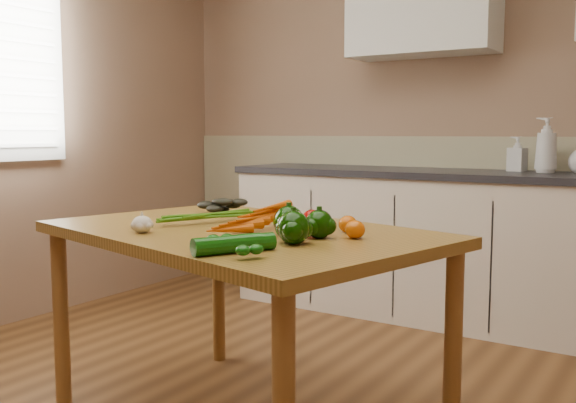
% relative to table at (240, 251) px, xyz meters
% --- Properties ---
extents(room, '(4.04, 5.04, 2.64)m').
position_rel_table_xyz_m(room, '(0.03, -0.17, 0.56)').
color(room, brown).
rests_on(room, ground).
extents(counter_run, '(2.84, 0.64, 1.14)m').
position_rel_table_xyz_m(counter_run, '(0.24, 1.85, -0.23)').
color(counter_run, beige).
rests_on(counter_run, ground).
extents(table, '(1.62, 1.24, 0.77)m').
position_rel_table_xyz_m(table, '(0.00, 0.00, 0.00)').
color(table, olive).
rests_on(table, ground).
extents(soap_bottle_a, '(0.13, 0.13, 0.31)m').
position_rel_table_xyz_m(soap_bottle_a, '(0.69, 1.91, 0.37)').
color(soap_bottle_a, silver).
rests_on(soap_bottle_a, counter_run).
extents(soap_bottle_b, '(0.11, 0.11, 0.20)m').
position_rel_table_xyz_m(soap_bottle_b, '(0.52, 1.99, 0.31)').
color(soap_bottle_b, silver).
rests_on(soap_bottle_b, counter_run).
extents(carrot_bunch, '(0.31, 0.26, 0.07)m').
position_rel_table_xyz_m(carrot_bunch, '(-0.01, 0.01, 0.12)').
color(carrot_bunch, '#CC5204').
rests_on(carrot_bunch, table).
extents(leafy_greens, '(0.21, 0.19, 0.10)m').
position_rel_table_xyz_m(leafy_greens, '(-0.33, 0.30, 0.14)').
color(leafy_greens, black).
rests_on(leafy_greens, table).
extents(garlic_bulb, '(0.07, 0.07, 0.06)m').
position_rel_table_xyz_m(garlic_bulb, '(-0.22, -0.27, 0.12)').
color(garlic_bulb, beige).
rests_on(garlic_bulb, table).
extents(pepper_a, '(0.10, 0.10, 0.10)m').
position_rel_table_xyz_m(pepper_a, '(0.25, -0.06, 0.14)').
color(pepper_a, black).
rests_on(pepper_a, table).
extents(pepper_b, '(0.09, 0.09, 0.09)m').
position_rel_table_xyz_m(pepper_b, '(0.36, -0.03, 0.13)').
color(pepper_b, black).
rests_on(pepper_b, table).
extents(pepper_c, '(0.10, 0.10, 0.10)m').
position_rel_table_xyz_m(pepper_c, '(0.35, -0.18, 0.14)').
color(pepper_c, black).
rests_on(pepper_c, table).
extents(tomato_a, '(0.07, 0.07, 0.07)m').
position_rel_table_xyz_m(tomato_a, '(0.22, 0.15, 0.12)').
color(tomato_a, '#990502').
rests_on(tomato_a, table).
extents(tomato_b, '(0.07, 0.07, 0.06)m').
position_rel_table_xyz_m(tomato_b, '(0.38, 0.12, 0.12)').
color(tomato_b, '#D05505').
rests_on(tomato_b, table).
extents(tomato_c, '(0.07, 0.07, 0.06)m').
position_rel_table_xyz_m(tomato_c, '(0.46, 0.02, 0.12)').
color(tomato_c, '#D05505').
rests_on(tomato_c, table).
extents(zucchini_a, '(0.15, 0.21, 0.05)m').
position_rel_table_xyz_m(zucchini_a, '(0.29, -0.38, 0.11)').
color(zucchini_a, '#084006').
rests_on(zucchini_a, table).
extents(zucchini_b, '(0.15, 0.21, 0.05)m').
position_rel_table_xyz_m(zucchini_b, '(0.27, -0.42, 0.11)').
color(zucchini_b, '#084006').
rests_on(zucchini_b, table).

